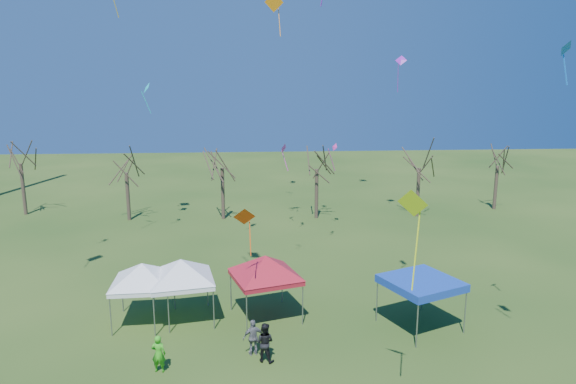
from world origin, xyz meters
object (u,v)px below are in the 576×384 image
at_px(tent_blue, 421,283).
at_px(person_dark, 265,342).
at_px(tent_white_west, 142,267).
at_px(tent_red, 265,260).
at_px(tree_2, 222,149).
at_px(tree_4, 420,151).
at_px(tree_5, 499,150).
at_px(tree_3, 317,151).
at_px(person_grey, 253,337).
at_px(tree_1, 125,156).
at_px(tree_0, 18,145).
at_px(person_green, 159,354).
at_px(tent_white_mid, 181,263).

relative_size(tent_blue, person_dark, 2.39).
height_order(tent_white_west, tent_red, tent_red).
height_order(tree_2, tree_4, tree_2).
xyz_separation_m(tree_4, tree_5, (8.37, 2.06, -0.33)).
xyz_separation_m(tree_4, person_dark, (-14.77, -24.11, -5.17)).
xyz_separation_m(tree_3, person_dark, (-5.45, -24.15, -5.19)).
height_order(tree_4, tent_blue, tree_4).
distance_m(tree_4, person_grey, 28.52).
bearing_deg(person_grey, tree_1, -80.59).
distance_m(tree_3, tent_blue, 21.99).
relative_size(tent_white_west, tent_blue, 0.97).
relative_size(tree_0, tent_blue, 1.98).
relative_size(person_dark, person_grey, 1.07).
distance_m(tree_3, tent_red, 20.72).
distance_m(tree_2, tree_3, 8.41).
xyz_separation_m(tent_white_west, person_dark, (6.00, -4.27, -2.06)).
xyz_separation_m(tree_5, person_dark, (-23.14, -26.17, -4.84)).
bearing_deg(tree_0, tent_red, -46.98).
xyz_separation_m(tent_red, tent_blue, (7.64, -1.70, -0.82)).
bearing_deg(tree_2, tree_0, 170.76).
distance_m(tent_red, person_green, 7.13).
distance_m(tree_5, tent_white_mid, 35.00).
bearing_deg(tree_5, tent_red, -136.39).
distance_m(tent_blue, person_dark, 8.39).
height_order(tent_white_west, person_green, tent_white_west).
bearing_deg(tree_2, tree_1, 178.15).
relative_size(tree_5, tent_red, 1.75).
relative_size(tree_5, tent_white_west, 1.80).
bearing_deg(tree_0, tree_2, -9.24).
distance_m(tree_5, tent_blue, 28.30).
bearing_deg(tree_2, tent_red, -81.14).
bearing_deg(tent_red, tent_blue, -12.57).
distance_m(tree_1, person_green, 26.65).
xyz_separation_m(tree_3, tree_4, (9.32, -0.04, -0.02)).
distance_m(tree_2, tree_5, 26.15).
distance_m(tent_white_west, person_grey, 6.96).
bearing_deg(person_grey, tree_0, -66.90).
distance_m(tree_4, person_green, 31.70).
relative_size(tent_blue, person_green, 2.57).
xyz_separation_m(person_green, person_grey, (4.01, 1.10, 0.01)).
relative_size(tree_2, person_grey, 4.90).
xyz_separation_m(tree_1, tent_blue, (19.18, -22.14, -3.45)).
xyz_separation_m(tree_3, person_green, (-9.94, -24.66, -5.25)).
bearing_deg(tent_blue, tree_0, 139.63).
xyz_separation_m(tree_5, person_green, (-27.63, -26.69, -4.90)).
bearing_deg(tent_white_west, tent_red, 0.47).
relative_size(tent_white_west, tent_white_mid, 0.97).
xyz_separation_m(tree_0, tree_1, (10.08, -2.73, -0.70)).
distance_m(tent_white_mid, tent_blue, 12.06).
relative_size(tree_2, person_dark, 4.59).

